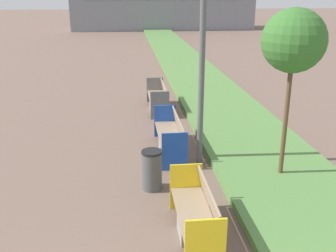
{
  "coord_description": "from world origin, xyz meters",
  "views": [
    {
      "loc": [
        -0.18,
        -2.16,
        4.06
      ],
      "look_at": [
        0.9,
        7.75,
        0.6
      ],
      "focal_mm": 42.0,
      "sensor_mm": 36.0,
      "label": 1
    }
  ],
  "objects_px": {
    "bench_yellow_frame": "(196,218)",
    "sapling_tree_near": "(294,42)",
    "bench_blue_frame": "(171,138)",
    "litter_bin": "(152,170)",
    "bench_grey_frame": "(158,100)"
  },
  "relations": [
    {
      "from": "bench_grey_frame",
      "to": "litter_bin",
      "type": "distance_m",
      "value": 5.91
    },
    {
      "from": "bench_yellow_frame",
      "to": "sapling_tree_near",
      "type": "distance_m",
      "value": 4.03
    },
    {
      "from": "litter_bin",
      "to": "sapling_tree_near",
      "type": "xyz_separation_m",
      "value": [
        2.89,
        0.11,
        2.63
      ]
    },
    {
      "from": "bench_yellow_frame",
      "to": "sapling_tree_near",
      "type": "height_order",
      "value": "sapling_tree_near"
    },
    {
      "from": "litter_bin",
      "to": "bench_blue_frame",
      "type": "bearing_deg",
      "value": 72.51
    },
    {
      "from": "bench_grey_frame",
      "to": "sapling_tree_near",
      "type": "relative_size",
      "value": 0.59
    },
    {
      "from": "bench_blue_frame",
      "to": "litter_bin",
      "type": "xyz_separation_m",
      "value": [
        -0.64,
        -2.02,
        0.07
      ]
    },
    {
      "from": "bench_blue_frame",
      "to": "litter_bin",
      "type": "distance_m",
      "value": 2.12
    },
    {
      "from": "bench_blue_frame",
      "to": "bench_grey_frame",
      "type": "xyz_separation_m",
      "value": [
        -0.0,
        3.86,
        -0.0
      ]
    },
    {
      "from": "litter_bin",
      "to": "sapling_tree_near",
      "type": "height_order",
      "value": "sapling_tree_near"
    },
    {
      "from": "litter_bin",
      "to": "bench_yellow_frame",
      "type": "bearing_deg",
      "value": -70.83
    },
    {
      "from": "bench_blue_frame",
      "to": "sapling_tree_near",
      "type": "xyz_separation_m",
      "value": [
        2.26,
        -1.91,
        2.7
      ]
    },
    {
      "from": "bench_grey_frame",
      "to": "sapling_tree_near",
      "type": "bearing_deg",
      "value": -68.59
    },
    {
      "from": "bench_yellow_frame",
      "to": "bench_grey_frame",
      "type": "height_order",
      "value": "same"
    },
    {
      "from": "bench_yellow_frame",
      "to": "sapling_tree_near",
      "type": "relative_size",
      "value": 0.52
    }
  ]
}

